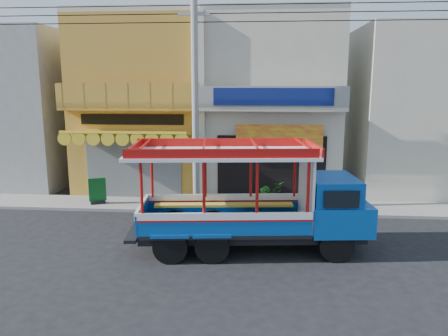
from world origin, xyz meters
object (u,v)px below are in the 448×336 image
(potted_plant_a, at_px, (271,194))
(potted_plant_b, at_px, (264,198))
(songthaew_truck, at_px, (267,200))
(utility_pole, at_px, (199,84))
(green_sign, at_px, (98,193))

(potted_plant_a, bearing_deg, potted_plant_b, 167.07)
(songthaew_truck, xyz_separation_m, potted_plant_b, (-0.04, 4.25, -1.07))
(potted_plant_b, bearing_deg, potted_plant_a, -95.42)
(potted_plant_a, bearing_deg, songthaew_truck, -129.43)
(utility_pole, distance_m, green_sign, 6.28)
(green_sign, distance_m, potted_plant_a, 7.21)
(potted_plant_a, relative_size, potted_plant_b, 1.28)
(green_sign, relative_size, potted_plant_b, 1.28)
(songthaew_truck, xyz_separation_m, green_sign, (-6.99, 4.36, -1.04))
(green_sign, height_order, potted_plant_a, same)
(potted_plant_a, distance_m, potted_plant_b, 0.31)
(utility_pole, bearing_deg, potted_plant_a, 9.80)
(green_sign, bearing_deg, utility_pole, -6.17)
(utility_pole, height_order, songthaew_truck, utility_pole)
(potted_plant_b, bearing_deg, green_sign, 60.16)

